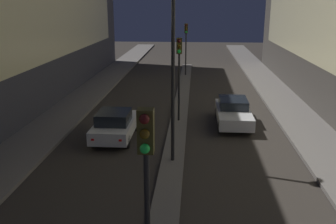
{
  "coord_description": "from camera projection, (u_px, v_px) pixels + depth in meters",
  "views": [
    {
      "loc": [
        0.94,
        -2.91,
        7.04
      ],
      "look_at": [
        -0.69,
        19.19,
        0.5
      ],
      "focal_mm": 40.0,
      "sensor_mm": 36.0,
      "label": 1
    }
  ],
  "objects": [
    {
      "name": "car_left_lane",
      "position": [
        115.0,
        125.0,
        19.79
      ],
      "size": [
        1.93,
        4.19,
        1.59
      ],
      "color": "silver",
      "rests_on": "ground"
    },
    {
      "name": "median_strip",
      "position": [
        180.0,
        113.0,
        24.37
      ],
      "size": [
        1.02,
        38.88,
        0.14
      ],
      "color": "#66605B",
      "rests_on": "ground"
    },
    {
      "name": "traffic_light_near",
      "position": [
        146.0,
        172.0,
        7.53
      ],
      "size": [
        0.32,
        0.42,
        4.92
      ],
      "color": "black",
      "rests_on": "median_strip"
    },
    {
      "name": "street_lamp",
      "position": [
        173.0,
        23.0,
        15.26
      ],
      "size": [
        0.54,
        0.54,
        8.88
      ],
      "color": "black",
      "rests_on": "median_strip"
    },
    {
      "name": "car_right_lane",
      "position": [
        233.0,
        112.0,
        22.19
      ],
      "size": [
        1.91,
        4.7,
        1.51
      ],
      "color": "silver",
      "rests_on": "ground"
    },
    {
      "name": "traffic_light_far",
      "position": [
        186.0,
        38.0,
        35.68
      ],
      "size": [
        0.32,
        0.42,
        4.92
      ],
      "color": "black",
      "rests_on": "median_strip"
    },
    {
      "name": "traffic_light_mid",
      "position": [
        179.0,
        61.0,
        21.65
      ],
      "size": [
        0.32,
        0.42,
        4.92
      ],
      "color": "black",
      "rests_on": "median_strip"
    }
  ]
}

